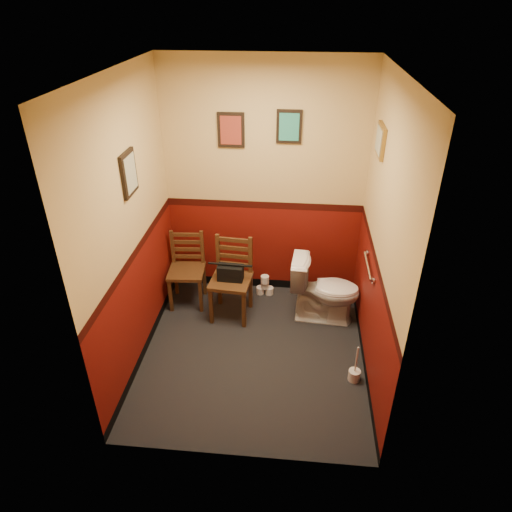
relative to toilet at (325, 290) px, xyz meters
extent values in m
cube|color=black|center=(-0.72, -0.65, -0.37)|extent=(2.20, 2.40, 0.00)
cube|color=silver|center=(-0.72, -0.65, 2.33)|extent=(2.20, 2.40, 0.00)
cube|color=#5E0E09|center=(-0.72, 0.55, 0.98)|extent=(2.20, 0.00, 2.70)
cube|color=#5E0E09|center=(-0.72, -1.85, 0.98)|extent=(2.20, 0.00, 2.70)
cube|color=#5E0E09|center=(-1.82, -0.65, 0.98)|extent=(0.00, 2.40, 2.70)
cube|color=#5E0E09|center=(0.38, -0.65, 0.98)|extent=(0.00, 2.40, 2.70)
cylinder|color=silver|center=(0.35, -0.40, 0.58)|extent=(0.03, 0.50, 0.03)
cylinder|color=silver|center=(0.37, -0.65, 0.58)|extent=(0.02, 0.06, 0.06)
cylinder|color=silver|center=(0.37, -0.15, 0.58)|extent=(0.02, 0.06, 0.06)
cube|color=black|center=(-1.07, 0.53, 1.58)|extent=(0.28, 0.03, 0.36)
cube|color=maroon|center=(-1.07, 0.52, 1.58)|extent=(0.22, 0.01, 0.30)
cube|color=black|center=(-0.47, 0.53, 1.63)|extent=(0.26, 0.03, 0.34)
cube|color=teal|center=(-0.47, 0.52, 1.63)|extent=(0.20, 0.01, 0.28)
cube|color=black|center=(-1.80, -0.55, 1.48)|extent=(0.03, 0.30, 0.38)
cube|color=#A09D7E|center=(-1.79, -0.55, 1.48)|extent=(0.01, 0.24, 0.31)
cube|color=olive|center=(0.36, -0.05, 1.68)|extent=(0.03, 0.34, 0.28)
cube|color=#A09D7E|center=(0.35, -0.05, 1.68)|extent=(0.01, 0.28, 0.22)
imported|color=white|center=(0.00, 0.00, 0.00)|extent=(0.79, 0.48, 0.74)
cylinder|color=silver|center=(0.27, -0.93, -0.31)|extent=(0.11, 0.11, 0.11)
cylinder|color=silver|center=(0.27, -0.93, -0.13)|extent=(0.02, 0.02, 0.32)
cube|color=#4C2D17|center=(-1.57, 0.14, 0.06)|extent=(0.43, 0.43, 0.04)
cube|color=#4C2D17|center=(-1.73, -0.04, -0.16)|extent=(0.04, 0.04, 0.43)
cube|color=#4C2D17|center=(-1.75, 0.30, -0.16)|extent=(0.04, 0.04, 0.43)
cube|color=#4C2D17|center=(-1.39, -0.02, -0.16)|extent=(0.04, 0.04, 0.43)
cube|color=#4C2D17|center=(-1.41, 0.32, -0.16)|extent=(0.04, 0.04, 0.43)
cube|color=#4C2D17|center=(-1.75, 0.30, 0.27)|extent=(0.04, 0.04, 0.43)
cube|color=#4C2D17|center=(-1.41, 0.33, 0.27)|extent=(0.04, 0.04, 0.43)
cube|color=#4C2D17|center=(-1.58, 0.32, 0.15)|extent=(0.32, 0.05, 0.04)
cube|color=#4C2D17|center=(-1.58, 0.32, 0.25)|extent=(0.32, 0.05, 0.04)
cube|color=#4C2D17|center=(-1.58, 0.32, 0.34)|extent=(0.32, 0.05, 0.04)
cube|color=#4C2D17|center=(-1.58, 0.32, 0.44)|extent=(0.32, 0.05, 0.04)
cube|color=#4C2D17|center=(-1.03, -0.05, 0.09)|extent=(0.46, 0.46, 0.04)
cube|color=#4C2D17|center=(-1.23, -0.21, -0.14)|extent=(0.04, 0.04, 0.46)
cube|color=#4C2D17|center=(-1.20, 0.15, -0.14)|extent=(0.04, 0.04, 0.46)
cube|color=#4C2D17|center=(-0.87, -0.25, -0.14)|extent=(0.04, 0.04, 0.46)
cube|color=#4C2D17|center=(-0.83, 0.12, -0.14)|extent=(0.04, 0.04, 0.46)
cube|color=#4C2D17|center=(-1.20, 0.16, 0.32)|extent=(0.04, 0.04, 0.46)
cube|color=#4C2D17|center=(-0.83, 0.12, 0.32)|extent=(0.04, 0.04, 0.46)
cube|color=#4C2D17|center=(-1.01, 0.14, 0.19)|extent=(0.35, 0.06, 0.05)
cube|color=#4C2D17|center=(-1.01, 0.14, 0.29)|extent=(0.35, 0.06, 0.05)
cube|color=#4C2D17|center=(-1.01, 0.14, 0.39)|extent=(0.35, 0.06, 0.05)
cube|color=#4C2D17|center=(-1.01, 0.14, 0.50)|extent=(0.35, 0.06, 0.05)
cube|color=black|center=(-1.03, -0.05, 0.19)|extent=(0.28, 0.15, 0.17)
cylinder|color=black|center=(-1.03, -0.05, 0.30)|extent=(0.24, 0.04, 0.02)
cylinder|color=silver|center=(-0.74, 0.40, -0.33)|extent=(0.10, 0.10, 0.09)
cylinder|color=silver|center=(-0.63, 0.40, -0.33)|extent=(0.10, 0.10, 0.09)
cylinder|color=silver|center=(-0.69, 0.39, -0.24)|extent=(0.10, 0.10, 0.09)
cylinder|color=silver|center=(-0.69, 0.37, -0.15)|extent=(0.10, 0.10, 0.09)
camera|label=1|loc=(-0.36, -4.15, 2.86)|focal=32.00mm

